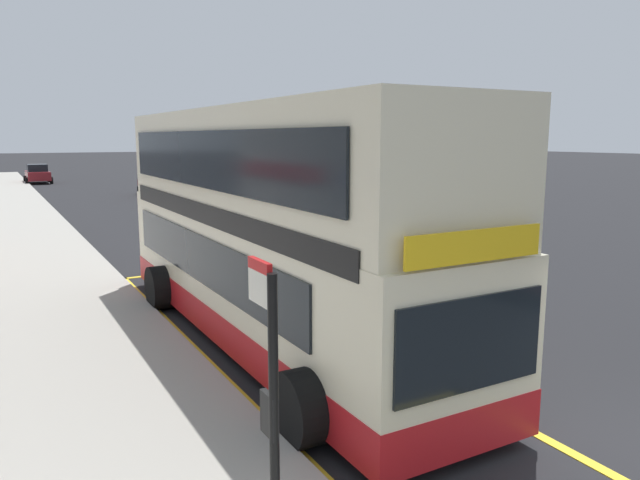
% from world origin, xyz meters
% --- Properties ---
extents(ground_plane, '(260.00, 260.00, 0.00)m').
position_xyz_m(ground_plane, '(0.00, 32.00, 0.00)').
color(ground_plane, black).
extents(double_decker_bus, '(3.15, 11.08, 4.40)m').
position_xyz_m(double_decker_bus, '(-2.46, 7.01, 2.06)').
color(double_decker_bus, beige).
rests_on(double_decker_bus, ground).
extents(bus_bay_markings, '(3.12, 13.98, 0.01)m').
position_xyz_m(bus_bay_markings, '(-2.44, 6.59, 0.01)').
color(bus_bay_markings, yellow).
rests_on(bus_bay_markings, ground).
extents(bus_stop_sign, '(0.09, 0.51, 2.69)m').
position_xyz_m(bus_stop_sign, '(-5.01, 1.29, 1.72)').
color(bus_stop_sign, black).
rests_on(bus_stop_sign, pavement_near).
extents(parked_car_maroon_distant, '(2.09, 4.20, 1.62)m').
position_xyz_m(parked_car_maroon_distant, '(3.03, 37.17, 0.80)').
color(parked_car_maroon_distant, maroon).
rests_on(parked_car_maroon_distant, ground).
extents(parked_car_maroon_ahead, '(2.09, 4.20, 1.62)m').
position_xyz_m(parked_car_maroon_ahead, '(-3.19, 52.99, 0.80)').
color(parked_car_maroon_ahead, maroon).
rests_on(parked_car_maroon_ahead, ground).
extents(parked_car_silver_across, '(2.09, 4.20, 1.62)m').
position_xyz_m(parked_car_silver_across, '(4.81, 31.55, 0.80)').
color(parked_car_silver_across, '#B2B5BA').
rests_on(parked_car_silver_across, ground).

